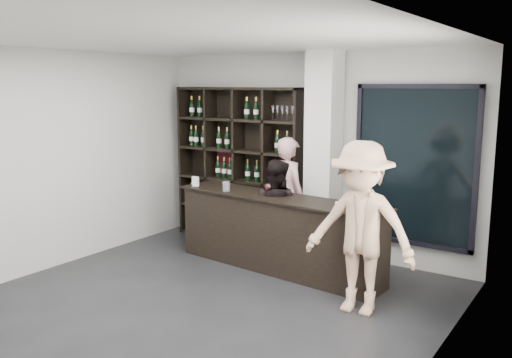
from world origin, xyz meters
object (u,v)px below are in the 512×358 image
Objects in this scene: tasting_counter at (278,233)px; customer at (360,228)px; wine_shelf at (239,165)px; taster_black at (275,213)px; taster_pink at (289,196)px.

tasting_counter is 1.63× the size of customer.
customer is (1.44, -0.67, 0.43)m from tasting_counter.
wine_shelf reaches higher than taster_black.
wine_shelf is at bearing 15.00° from taster_pink.
wine_shelf is at bearing 150.91° from tasting_counter.
customer reaches higher than taster_pink.
wine_shelf is 3.08m from customer.
taster_pink is at bearing 137.88° from customer.
tasting_counter is 1.78× the size of taster_pink.
wine_shelf reaches higher than customer.
taster_pink is 1.17× the size of taster_black.
taster_pink is at bearing 114.42° from tasting_counter.
tasting_counter is (1.24, -0.85, -0.70)m from wine_shelf.
customer reaches higher than tasting_counter.
tasting_counter is at bearing 133.47° from taster_pink.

